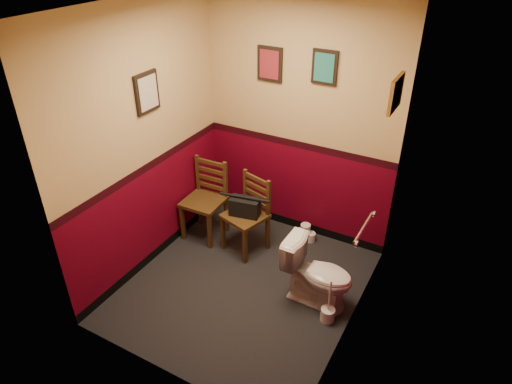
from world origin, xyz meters
TOP-DOWN VIEW (x-y plane):
  - floor at (0.00, 0.00)m, footprint 2.20×2.40m
  - ceiling at (0.00, 0.00)m, footprint 2.20×2.40m
  - wall_back at (0.00, 1.20)m, footprint 2.20×0.00m
  - wall_front at (0.00, -1.20)m, footprint 2.20×0.00m
  - wall_left at (-1.10, 0.00)m, footprint 0.00×2.40m
  - wall_right at (1.10, 0.00)m, footprint 0.00×2.40m
  - grab_bar at (1.07, 0.25)m, footprint 0.05×0.56m
  - framed_print_back_a at (-0.35, 1.18)m, footprint 0.28×0.04m
  - framed_print_back_b at (0.25, 1.18)m, footprint 0.26×0.04m
  - framed_print_left at (-1.08, 0.10)m, footprint 0.04×0.30m
  - framed_print_right at (1.08, 0.60)m, footprint 0.04×0.34m
  - toilet at (0.72, 0.17)m, footprint 0.68×0.38m
  - toilet_brush at (0.91, -0.02)m, footprint 0.13×0.13m
  - chair_left at (-0.85, 0.59)m, footprint 0.44×0.44m
  - chair_right at (-0.29, 0.59)m, footprint 0.51×0.51m
  - handbag at (-0.30, 0.55)m, footprint 0.35×0.22m
  - tp_stack at (0.23, 1.03)m, footprint 0.24×0.13m

SIDE VIEW (x-z plane):
  - floor at x=0.00m, z-range 0.00..0.00m
  - toilet_brush at x=0.91m, z-range -0.16..0.32m
  - tp_stack at x=0.23m, z-range -0.02..0.19m
  - toilet at x=0.72m, z-range 0.00..0.67m
  - chair_right at x=-0.29m, z-range 0.00..0.89m
  - chair_left at x=-0.85m, z-range 0.00..0.93m
  - handbag at x=-0.30m, z-range 0.45..0.68m
  - grab_bar at x=1.07m, z-range 0.92..0.98m
  - wall_back at x=0.00m, z-range 0.00..2.70m
  - wall_front at x=0.00m, z-range 0.00..2.70m
  - wall_left at x=-1.10m, z-range 0.00..2.70m
  - wall_right at x=1.10m, z-range 0.00..2.70m
  - framed_print_left at x=-1.08m, z-range 1.66..2.04m
  - framed_print_back_a at x=-0.35m, z-range 1.77..2.13m
  - framed_print_back_b at x=0.25m, z-range 1.83..2.17m
  - framed_print_right at x=1.08m, z-range 1.91..2.19m
  - ceiling at x=0.00m, z-range 2.70..2.70m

